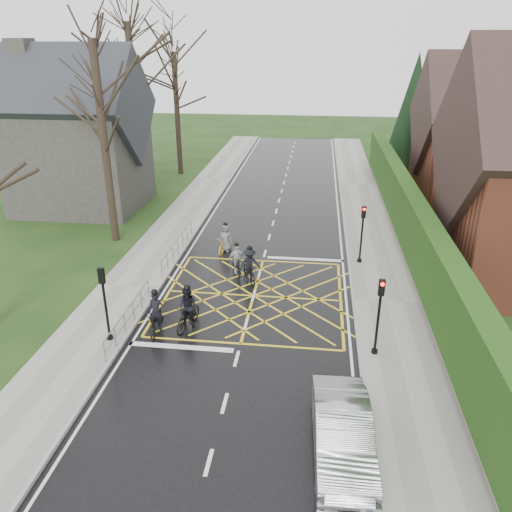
% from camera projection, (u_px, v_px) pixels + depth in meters
% --- Properties ---
extents(ground, '(120.00, 120.00, 0.00)m').
position_uv_depth(ground, '(254.00, 296.00, 23.12)').
color(ground, black).
rests_on(ground, ground).
extents(road, '(9.00, 80.00, 0.01)m').
position_uv_depth(road, '(254.00, 296.00, 23.12)').
color(road, black).
rests_on(road, ground).
extents(sidewalk_right, '(3.00, 80.00, 0.15)m').
position_uv_depth(sidewalk_right, '(386.00, 302.00, 22.42)').
color(sidewalk_right, gray).
rests_on(sidewalk_right, ground).
extents(sidewalk_left, '(3.00, 80.00, 0.15)m').
position_uv_depth(sidewalk_left, '(129.00, 287.00, 23.76)').
color(sidewalk_left, gray).
rests_on(sidewalk_left, ground).
extents(stone_wall, '(0.50, 38.00, 0.70)m').
position_uv_depth(stone_wall, '(406.00, 247.00, 27.58)').
color(stone_wall, slate).
rests_on(stone_wall, ground).
extents(hedge, '(0.90, 38.00, 2.80)m').
position_uv_depth(hedge, '(410.00, 218.00, 26.88)').
color(hedge, '#173B10').
rests_on(hedge, stone_wall).
extents(house_far, '(9.80, 8.80, 10.30)m').
position_uv_depth(house_far, '(486.00, 138.00, 36.11)').
color(house_far, brown).
rests_on(house_far, ground).
extents(conifer, '(4.60, 4.60, 10.00)m').
position_uv_depth(conifer, '(413.00, 113.00, 43.58)').
color(conifer, black).
rests_on(conifer, ground).
extents(church, '(8.80, 7.80, 11.00)m').
position_uv_depth(church, '(77.00, 136.00, 33.58)').
color(church, '#2D2B28').
rests_on(church, ground).
extents(tree_near, '(9.24, 9.24, 11.44)m').
position_uv_depth(tree_near, '(99.00, 101.00, 26.42)').
color(tree_near, black).
rests_on(tree_near, ground).
extents(tree_mid, '(10.08, 10.08, 12.48)m').
position_uv_depth(tree_mid, '(132.00, 76.00, 33.52)').
color(tree_mid, black).
rests_on(tree_mid, ground).
extents(tree_far, '(8.40, 8.40, 10.40)m').
position_uv_depth(tree_far, '(176.00, 88.00, 41.30)').
color(tree_far, black).
rests_on(tree_far, ground).
extents(railing_south, '(0.05, 5.04, 1.03)m').
position_uv_depth(railing_south, '(129.00, 313.00, 20.14)').
color(railing_south, slate).
rests_on(railing_south, ground).
extents(railing_north, '(0.05, 6.04, 1.03)m').
position_uv_depth(railing_north, '(178.00, 243.00, 26.96)').
color(railing_north, slate).
rests_on(railing_north, ground).
extents(traffic_light_ne, '(0.24, 0.31, 3.21)m').
position_uv_depth(traffic_light_ne, '(362.00, 235.00, 25.71)').
color(traffic_light_ne, black).
rests_on(traffic_light_ne, ground).
extents(traffic_light_se, '(0.24, 0.31, 3.21)m').
position_uv_depth(traffic_light_se, '(378.00, 318.00, 18.06)').
color(traffic_light_se, black).
rests_on(traffic_light_se, ground).
extents(traffic_light_sw, '(0.24, 0.31, 3.21)m').
position_uv_depth(traffic_light_sw, '(106.00, 305.00, 18.94)').
color(traffic_light_sw, black).
rests_on(traffic_light_sw, ground).
extents(cyclist_rear, '(0.88, 1.99, 1.87)m').
position_uv_depth(cyclist_rear, '(156.00, 318.00, 20.11)').
color(cyclist_rear, black).
rests_on(cyclist_rear, ground).
extents(cyclist_back, '(1.00, 2.00, 1.93)m').
position_uv_depth(cyclist_back, '(188.00, 312.00, 20.32)').
color(cyclist_back, black).
rests_on(cyclist_back, ground).
extents(cyclist_mid, '(1.37, 1.99, 1.83)m').
position_uv_depth(cyclist_mid, '(249.00, 268.00, 24.34)').
color(cyclist_mid, black).
rests_on(cyclist_mid, ground).
extents(cyclist_front, '(1.07, 1.68, 1.63)m').
position_uv_depth(cyclist_front, '(237.00, 262.00, 25.18)').
color(cyclist_front, black).
rests_on(cyclist_front, ground).
extents(cyclist_lead, '(0.97, 1.85, 1.71)m').
position_uv_depth(cyclist_lead, '(226.00, 242.00, 27.73)').
color(cyclist_lead, gold).
rests_on(cyclist_lead, ground).
extents(car, '(1.81, 4.60, 1.49)m').
position_uv_depth(car, '(342.00, 434.00, 14.03)').
color(car, '#A5A7AC').
rests_on(car, ground).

